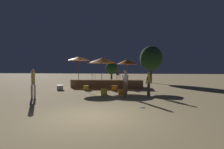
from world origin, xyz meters
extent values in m
plane|color=tan|center=(0.00, 0.00, 0.00)|extent=(120.00, 120.00, 0.00)
cube|color=olive|center=(-1.23, 10.95, 0.37)|extent=(7.12, 2.22, 0.74)
cube|color=#CCB793|center=(-1.23, 9.88, 0.78)|extent=(7.12, 0.12, 0.08)
cylinder|color=brown|center=(-4.01, 10.03, 1.36)|extent=(0.05, 0.05, 2.72)
cone|color=orange|center=(-4.01, 10.03, 2.91)|extent=(2.23, 2.23, 0.36)
sphere|color=orange|center=(-4.01, 10.03, 3.13)|extent=(0.08, 0.08, 0.08)
cylinder|color=brown|center=(0.77, 10.24, 1.17)|extent=(0.05, 0.05, 2.33)
cone|color=orange|center=(0.77, 10.24, 2.57)|extent=(2.02, 2.02, 0.48)
sphere|color=orange|center=(0.77, 10.24, 2.85)|extent=(0.08, 0.08, 0.08)
cylinder|color=brown|center=(-1.69, 10.13, 1.22)|extent=(0.05, 0.05, 2.45)
cone|color=orange|center=(-1.69, 10.13, 2.71)|extent=(2.85, 2.85, 0.51)
sphere|color=orange|center=(-1.69, 10.13, 3.00)|extent=(0.08, 0.08, 0.08)
cube|color=orange|center=(-0.18, 8.25, 0.22)|extent=(0.53, 0.53, 0.44)
cube|color=yellow|center=(-0.67, 5.76, 0.24)|extent=(0.56, 0.56, 0.47)
cube|color=orange|center=(0.61, 5.93, 0.21)|extent=(0.60, 0.60, 0.42)
cube|color=yellow|center=(-2.74, 8.34, 0.20)|extent=(0.45, 0.45, 0.40)
cube|color=white|center=(-5.13, 8.17, 0.21)|extent=(0.65, 0.65, 0.42)
cylinder|color=#72664C|center=(2.49, 5.85, 0.38)|extent=(0.13, 0.13, 0.76)
cylinder|color=#72664C|center=(2.57, 5.71, 0.38)|extent=(0.13, 0.13, 0.76)
cylinder|color=#72664C|center=(2.53, 5.78, 0.84)|extent=(0.19, 0.19, 0.24)
cylinder|color=#D8D14C|center=(2.53, 5.78, 1.15)|extent=(0.19, 0.19, 0.58)
cylinder|color=tan|center=(2.39, 5.70, 1.08)|extent=(0.20, 0.17, 0.52)
cylinder|color=tan|center=(2.67, 5.86, 1.08)|extent=(0.19, 0.16, 0.52)
sphere|color=tan|center=(2.53, 5.78, 1.54)|extent=(0.21, 0.21, 0.21)
cylinder|color=#72664C|center=(1.01, 5.02, 0.42)|extent=(0.13, 0.13, 0.83)
cylinder|color=#72664C|center=(0.91, 4.88, 0.42)|extent=(0.13, 0.13, 0.83)
cylinder|color=#72664C|center=(0.96, 4.95, 0.91)|extent=(0.21, 0.21, 0.24)
cylinder|color=white|center=(0.96, 4.95, 1.25)|extent=(0.21, 0.21, 0.64)
cylinder|color=tan|center=(0.82, 5.05, 1.18)|extent=(0.24, 0.21, 0.57)
cylinder|color=tan|center=(1.10, 4.85, 1.18)|extent=(0.15, 0.14, 0.57)
sphere|color=tan|center=(0.96, 4.95, 1.68)|extent=(0.23, 0.23, 0.23)
cylinder|color=tan|center=(-4.95, 3.60, 0.43)|extent=(0.13, 0.13, 0.86)
cylinder|color=white|center=(-4.77, 3.63, 0.43)|extent=(0.13, 0.13, 0.86)
cylinder|color=white|center=(-4.86, 3.62, 0.94)|extent=(0.22, 0.22, 0.24)
cylinder|color=#D8D14C|center=(-4.86, 3.62, 1.29)|extent=(0.22, 0.22, 0.66)
cylinder|color=tan|center=(-4.83, 3.44, 1.23)|extent=(0.09, 0.10, 0.59)
cylinder|color=tan|center=(-4.89, 3.80, 1.23)|extent=(0.10, 0.13, 0.59)
sphere|color=tan|center=(-4.86, 3.62, 1.74)|extent=(0.24, 0.24, 0.24)
cylinder|color=#47474C|center=(-0.20, 10.85, 1.05)|extent=(0.02, 0.02, 0.45)
cylinder|color=#47474C|center=(0.06, 11.00, 1.05)|extent=(0.02, 0.02, 0.45)
cylinder|color=#47474C|center=(-0.34, 11.11, 1.05)|extent=(0.02, 0.02, 0.45)
cylinder|color=#47474C|center=(-0.08, 11.26, 1.05)|extent=(0.02, 0.02, 0.45)
cylinder|color=#47474C|center=(-0.14, 11.06, 1.27)|extent=(0.40, 0.40, 0.02)
cube|color=#47474C|center=(-0.22, 11.20, 1.50)|extent=(0.33, 0.20, 0.45)
cylinder|color=#47474C|center=(-2.58, 11.01, 1.05)|extent=(0.02, 0.02, 0.45)
cylinder|color=#47474C|center=(-2.64, 11.31, 1.05)|extent=(0.02, 0.02, 0.45)
cylinder|color=#47474C|center=(-2.87, 10.95, 1.05)|extent=(0.02, 0.02, 0.45)
cylinder|color=#47474C|center=(-2.94, 11.24, 1.05)|extent=(0.02, 0.02, 0.45)
cylinder|color=#47474C|center=(-2.76, 11.13, 1.27)|extent=(0.40, 0.40, 0.02)
cube|color=#47474C|center=(-2.92, 11.09, 1.50)|extent=(0.11, 0.36, 0.45)
cylinder|color=white|center=(1.95, 1.89, 0.02)|extent=(0.25, 0.25, 0.03)
cylinder|color=#3D2B1C|center=(-2.21, 20.79, 0.59)|extent=(0.28, 0.28, 1.18)
ellipsoid|color=#1E4223|center=(-2.21, 20.79, 1.99)|extent=(1.80, 1.80, 1.98)
cylinder|color=#3D2B1C|center=(3.66, 17.47, 0.97)|extent=(0.28, 0.28, 1.95)
ellipsoid|color=#19381E|center=(3.66, 17.47, 3.31)|extent=(3.02, 3.02, 3.33)
camera|label=1|loc=(1.63, -6.70, 1.89)|focal=28.00mm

